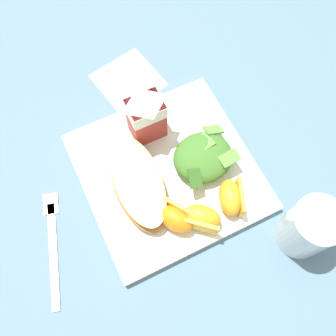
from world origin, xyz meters
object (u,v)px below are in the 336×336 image
Objects in this scene: white_plate at (168,172)px; milk_carton at (146,114)px; orange_wedge_rear at (231,197)px; paper_napkin at (128,80)px; drinking_clear_cup at (308,228)px; orange_wedge_front at (176,218)px; cheesy_pizza_bread at (138,183)px; green_salad_pile at (203,157)px; orange_wedge_middle at (201,218)px; metal_fork at (52,239)px.

milk_carton is at bearing 89.79° from white_plate.
orange_wedge_rear reaches higher than paper_napkin.
orange_wedge_rear is at bearing 128.03° from drinking_clear_cup.
orange_wedge_front and orange_wedge_rear have the same top height.
orange_wedge_front is at bearing -98.30° from paper_napkin.
paper_napkin is (0.07, 0.21, -0.03)m from cheesy_pizza_bread.
white_plate reaches higher than paper_napkin.
drinking_clear_cup is at bearing -65.06° from green_salad_pile.
drinking_clear_cup is at bearing -62.50° from milk_carton.
green_salad_pile reaches higher than orange_wedge_middle.
orange_wedge_middle and orange_wedge_rear have the same top height.
orange_wedge_middle is 0.24m from metal_fork.
cheesy_pizza_bread is 0.11m from milk_carton.
cheesy_pizza_bread is at bearing 177.34° from green_salad_pile.
orange_wedge_middle is 0.31m from paper_napkin.
orange_wedge_front is at bearing -99.40° from milk_carton.
milk_carton reaches higher than cheesy_pizza_bread.
paper_napkin is (-0.05, 0.30, -0.03)m from orange_wedge_rear.
metal_fork is (-0.27, -0.01, -0.03)m from green_salad_pile.
milk_carton is at bearing 122.00° from green_salad_pile.
orange_wedge_front is 0.30m from paper_napkin.
cheesy_pizza_bread is at bearing -108.55° from paper_napkin.
orange_wedge_middle is 0.06m from orange_wedge_rear.
orange_wedge_rear is (0.01, -0.08, -0.00)m from green_salad_pile.
green_salad_pile is 0.12m from milk_carton.
milk_carton is 0.17m from orange_wedge_front.
paper_napkin is (0.02, 0.21, -0.01)m from white_plate.
cheesy_pizza_bread is 0.27m from drinking_clear_cup.
cheesy_pizza_bread is at bearing 5.43° from metal_fork.
milk_carton is 1.59× the size of orange_wedge_rear.
orange_wedge_front is 0.20m from metal_fork.
paper_napkin is at bearing 107.70° from drinking_clear_cup.
cheesy_pizza_bread is at bearing 124.02° from orange_wedge_middle.
orange_wedge_rear is (0.07, -0.17, -0.04)m from milk_carton.
white_plate is at bearing 94.69° from orange_wedge_middle.
drinking_clear_cup is (0.36, -0.17, 0.05)m from metal_fork.
orange_wedge_front is at bearing 154.14° from orange_wedge_middle.
white_plate is 0.21m from paper_napkin.
milk_carton reaches higher than orange_wedge_front.
metal_fork is (-0.22, -0.10, -0.07)m from milk_carton.
milk_carton is 1.60× the size of orange_wedge_middle.
metal_fork is at bearing 161.58° from orange_wedge_front.
orange_wedge_middle is at bearing -87.50° from milk_carton.
orange_wedge_rear is 0.30m from paper_napkin.
paper_napkin is (0.01, 0.12, -0.07)m from milk_carton.
milk_carton reaches higher than orange_wedge_middle.
orange_wedge_middle is at bearing -119.27° from green_salad_pile.
cheesy_pizza_bread is 2.54× the size of orange_wedge_rear.
white_plate is 0.22m from metal_fork.
metal_fork is (-0.28, 0.07, -0.03)m from orange_wedge_rear.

